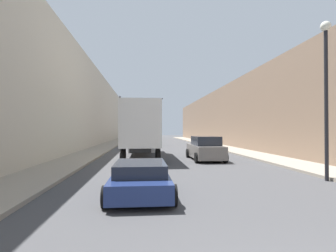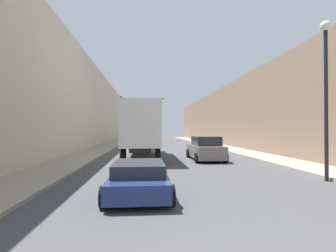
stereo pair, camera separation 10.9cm
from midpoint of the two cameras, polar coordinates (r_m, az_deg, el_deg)
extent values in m
cube|color=gray|center=(33.38, 11.12, -4.47)|extent=(2.74, 80.00, 0.15)
cube|color=gray|center=(32.40, -14.08, -4.58)|extent=(2.74, 80.00, 0.15)
cube|color=#846B56|center=(34.85, 18.01, 2.33)|extent=(6.00, 80.00, 8.20)
cube|color=#BCB29E|center=(33.41, -21.50, 4.44)|extent=(6.00, 80.00, 10.48)
cube|color=silver|center=(20.42, -6.04, 0.29)|extent=(2.60, 9.49, 3.03)
cube|color=black|center=(20.46, -6.05, -4.38)|extent=(1.30, 9.49, 0.24)
cube|color=silver|center=(26.41, -5.88, -2.67)|extent=(2.60, 2.45, 2.73)
cylinder|color=black|center=(17.02, -10.10, -6.63)|extent=(0.25, 1.00, 1.00)
cylinder|color=black|center=(16.99, -2.30, -6.65)|extent=(0.25, 1.00, 1.00)
cylinder|color=black|center=(18.21, -9.78, -6.24)|extent=(0.25, 1.00, 1.00)
cylinder|color=black|center=(18.18, -2.50, -6.26)|extent=(0.25, 1.00, 1.00)
cylinder|color=black|center=(26.49, -8.38, -4.53)|extent=(0.25, 1.00, 1.00)
cylinder|color=black|center=(26.46, -3.39, -4.54)|extent=(0.25, 1.00, 1.00)
cube|color=navy|center=(9.33, -6.36, -11.80)|extent=(1.89, 4.27, 0.56)
cube|color=#1E232D|center=(9.04, -6.38, -9.07)|extent=(1.67, 2.35, 0.40)
cylinder|color=black|center=(10.82, -11.33, -10.98)|extent=(0.25, 0.64, 0.64)
cylinder|color=black|center=(10.79, -1.09, -11.02)|extent=(0.25, 0.64, 0.64)
cylinder|color=black|center=(7.94, -13.65, -14.75)|extent=(0.25, 0.64, 0.64)
cylinder|color=black|center=(7.90, 0.56, -14.84)|extent=(0.25, 0.64, 0.64)
cube|color=slate|center=(19.60, 7.88, -5.43)|extent=(1.95, 4.79, 0.90)
cube|color=#1E232D|center=(19.32, 8.04, -3.19)|extent=(1.71, 2.64, 0.65)
cylinder|color=black|center=(21.09, 4.23, -5.90)|extent=(0.25, 0.70, 0.70)
cylinder|color=black|center=(21.50, 9.38, -5.80)|extent=(0.25, 0.70, 0.70)
cylinder|color=black|center=(17.67, 6.12, -6.90)|extent=(0.25, 0.70, 0.70)
cylinder|color=black|center=(18.16, 12.20, -6.72)|extent=(0.25, 0.70, 0.70)
cylinder|color=black|center=(37.52, -10.52, 1.13)|extent=(0.20, 0.20, 6.95)
cube|color=black|center=(37.60, -5.87, 5.97)|extent=(6.07, 0.12, 0.12)
cube|color=black|center=(37.59, -8.19, 5.19)|extent=(0.30, 0.24, 0.90)
sphere|color=red|center=(37.45, -8.20, 5.21)|extent=(0.18, 0.18, 0.18)
cube|color=black|center=(37.55, -5.87, 5.19)|extent=(0.30, 0.24, 0.90)
sphere|color=gold|center=(37.38, -5.87, 4.79)|extent=(0.18, 0.18, 0.18)
cube|color=black|center=(37.56, -3.55, 5.19)|extent=(0.30, 0.24, 0.90)
sphere|color=gold|center=(37.42, -3.54, 5.21)|extent=(0.18, 0.18, 0.18)
cylinder|color=black|center=(13.37, 31.00, 3.94)|extent=(0.16, 0.16, 6.63)
sphere|color=silver|center=(14.08, 30.90, 18.14)|extent=(0.44, 0.44, 0.44)
camera|label=1|loc=(0.05, -90.19, 0.00)|focal=28.00mm
camera|label=2|loc=(0.05, 89.81, 0.00)|focal=28.00mm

